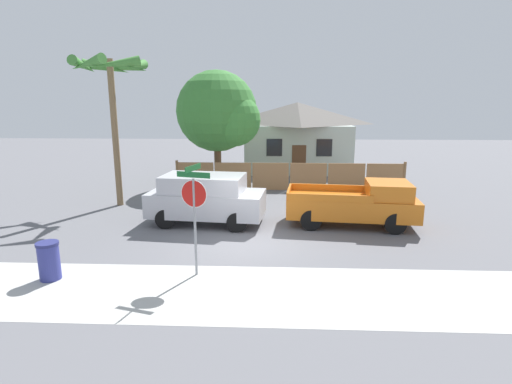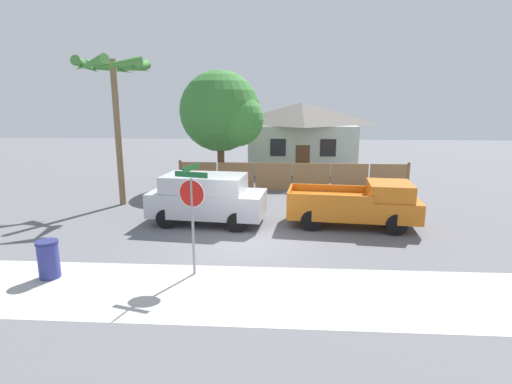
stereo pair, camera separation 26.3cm
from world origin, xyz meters
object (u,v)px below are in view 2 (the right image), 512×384
Objects in this scene: oak_tree at (224,113)px; stop_sign at (192,201)px; palm_tree at (114,79)px; red_suv at (207,197)px; house at (301,135)px; orange_pickup at (358,204)px; trash_bin at (49,259)px.

oak_tree reaches higher than stop_sign.
red_suv is at bearing -31.22° from palm_tree.
house is 1.52× the size of orange_pickup.
house reaches higher than stop_sign.
oak_tree is 8.05m from red_suv.
trash_bin is (-3.85, -0.46, -1.54)m from stop_sign.
orange_pickup is at bearing -83.40° from house.
stop_sign is at bearing -77.88° from red_suv.
orange_pickup is (6.17, -7.47, -3.21)m from oak_tree.
palm_tree is at bearing -128.92° from house.
house is 1.19× the size of oak_tree.
oak_tree reaches higher than red_suv.
house is at bearing 51.08° from palm_tree.
oak_tree is 13.52m from trash_bin.
red_suv is 1.51× the size of stop_sign.
orange_pickup is at bearing -50.46° from oak_tree.
red_suv is at bearing -107.41° from house.
oak_tree is at bearing 135.51° from orange_pickup.
house is at bearing 102.57° from orange_pickup.
trash_bin is at bearing -144.27° from orange_pickup.
trash_bin is (-9.15, -5.23, -0.34)m from orange_pickup.
trash_bin is at bearing -116.45° from red_suv.
orange_pickup is at bearing 5.73° from red_suv.
stop_sign is at bearing -101.50° from house.
oak_tree is 1.28× the size of orange_pickup.
red_suv is 4.93m from stop_sign.
orange_pickup is 1.65× the size of stop_sign.
palm_tree is 9.56m from trash_bin.
palm_tree reaches higher than red_suv.
palm_tree is 11.69m from orange_pickup.
trash_bin is (-7.58, -18.78, -1.90)m from house.
palm_tree reaches higher than house.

